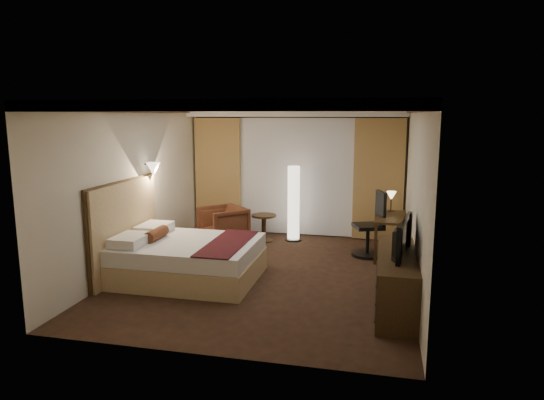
% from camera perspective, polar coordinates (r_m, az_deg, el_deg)
% --- Properties ---
extents(floor, '(4.50, 5.50, 0.01)m').
position_cam_1_polar(floor, '(7.93, -0.65, -8.70)').
color(floor, black).
rests_on(floor, ground).
extents(ceiling, '(4.50, 5.50, 0.01)m').
position_cam_1_polar(ceiling, '(7.51, -0.69, 11.19)').
color(ceiling, white).
rests_on(ceiling, back_wall).
extents(back_wall, '(4.50, 0.02, 2.70)m').
position_cam_1_polar(back_wall, '(10.28, 2.92, 3.34)').
color(back_wall, beige).
rests_on(back_wall, floor).
extents(left_wall, '(0.02, 5.50, 2.70)m').
position_cam_1_polar(left_wall, '(8.42, -15.74, 1.47)').
color(left_wall, beige).
rests_on(left_wall, floor).
extents(right_wall, '(0.02, 5.50, 2.70)m').
position_cam_1_polar(right_wall, '(7.42, 16.48, 0.32)').
color(right_wall, beige).
rests_on(right_wall, floor).
extents(crown_molding, '(4.50, 5.50, 0.12)m').
position_cam_1_polar(crown_molding, '(7.51, -0.69, 10.73)').
color(crown_molding, black).
rests_on(crown_molding, ceiling).
extents(soffit, '(4.50, 0.50, 0.20)m').
position_cam_1_polar(soffit, '(9.96, 2.73, 10.33)').
color(soffit, white).
rests_on(soffit, ceiling).
extents(curtain_sheer, '(2.48, 0.04, 2.45)m').
position_cam_1_polar(curtain_sheer, '(10.21, 2.84, 2.73)').
color(curtain_sheer, silver).
rests_on(curtain_sheer, back_wall).
extents(curtain_left_drape, '(1.00, 0.14, 2.45)m').
position_cam_1_polar(curtain_left_drape, '(10.58, -6.33, 2.94)').
color(curtain_left_drape, '#A5774B').
rests_on(curtain_left_drape, back_wall).
extents(curtain_right_drape, '(1.00, 0.14, 2.45)m').
position_cam_1_polar(curtain_right_drape, '(10.00, 12.42, 2.35)').
color(curtain_right_drape, '#A5774B').
rests_on(curtain_right_drape, back_wall).
extents(wall_sconce, '(0.24, 0.24, 0.24)m').
position_cam_1_polar(wall_sconce, '(8.61, -13.79, 3.56)').
color(wall_sconce, white).
rests_on(wall_sconce, left_wall).
extents(bed, '(2.12, 1.65, 0.62)m').
position_cam_1_polar(bed, '(7.74, -9.73, -6.92)').
color(bed, white).
rests_on(bed, floor).
extents(headboard, '(0.12, 1.95, 1.50)m').
position_cam_1_polar(headboard, '(8.09, -16.85, -3.25)').
color(headboard, tan).
rests_on(headboard, floor).
extents(armchair, '(1.09, 1.09, 0.82)m').
position_cam_1_polar(armchair, '(9.69, -5.80, -2.76)').
color(armchair, '#4F2B17').
rests_on(armchair, floor).
extents(side_table, '(0.50, 0.50, 0.55)m').
position_cam_1_polar(side_table, '(9.85, -0.95, -3.30)').
color(side_table, black).
rests_on(side_table, floor).
extents(floor_lamp, '(0.32, 0.32, 1.54)m').
position_cam_1_polar(floor_lamp, '(9.81, 2.55, -0.41)').
color(floor_lamp, white).
rests_on(floor_lamp, floor).
extents(desk, '(0.55, 1.16, 0.75)m').
position_cam_1_polar(desk, '(9.03, 13.72, -4.18)').
color(desk, black).
rests_on(desk, floor).
extents(desk_lamp, '(0.18, 0.18, 0.34)m').
position_cam_1_polar(desk_lamp, '(9.34, 13.83, -0.30)').
color(desk_lamp, '#FFD899').
rests_on(desk_lamp, desk).
extents(office_chair, '(0.74, 0.74, 1.19)m').
position_cam_1_polar(office_chair, '(8.93, 11.25, -2.78)').
color(office_chair, black).
rests_on(office_chair, floor).
extents(dresser, '(0.50, 1.90, 0.74)m').
position_cam_1_polar(dresser, '(6.72, 14.39, -9.21)').
color(dresser, black).
rests_on(dresser, floor).
extents(television, '(0.80, 1.17, 0.14)m').
position_cam_1_polar(television, '(6.53, 14.39, -3.56)').
color(television, black).
rests_on(television, dresser).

